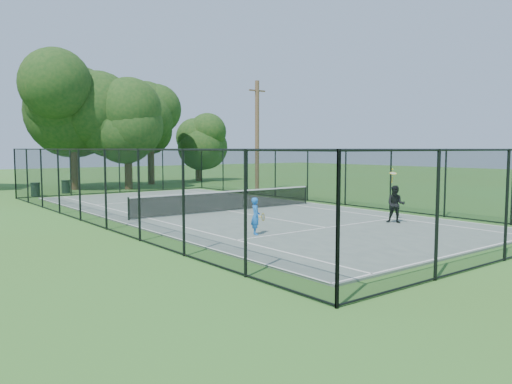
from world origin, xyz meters
TOP-DOWN VIEW (x-y plane):
  - ground at (0.00, 0.00)m, footprint 120.00×120.00m
  - tennis_court at (0.00, 0.00)m, footprint 11.00×24.00m
  - tennis_net at (0.00, 0.00)m, footprint 10.08×0.08m
  - fence at (0.00, 0.00)m, footprint 13.10×26.10m
  - tree_near_left at (-1.54, 17.50)m, footprint 7.39×7.39m
  - tree_near_mid at (1.69, 15.40)m, footprint 5.79×5.79m
  - tree_near_right at (5.39, 19.30)m, footprint 5.90×5.90m
  - tree_far_right at (10.85, 20.66)m, footprint 4.43×4.43m
  - trash_bin_left at (-5.15, 14.00)m, footprint 0.58×0.58m
  - trash_bin_right at (-3.01, 14.86)m, footprint 0.58×0.58m
  - utility_pole at (8.70, 9.00)m, footprint 1.40×0.30m
  - player_blue at (-2.97, -5.94)m, footprint 0.83×0.55m
  - player_black at (3.03, -7.22)m, footprint 0.89×1.00m

SIDE VIEW (x-z plane):
  - ground at x=0.00m, z-range 0.00..0.00m
  - tennis_court at x=0.00m, z-range 0.00..0.06m
  - trash_bin_left at x=-5.15m, z-range 0.01..0.86m
  - trash_bin_right at x=-3.01m, z-range 0.01..0.89m
  - tennis_net at x=0.00m, z-range 0.10..1.05m
  - player_blue at x=-2.97m, z-range 0.06..1.33m
  - player_black at x=3.03m, z-range -0.26..1.88m
  - fence at x=0.00m, z-range 0.00..3.00m
  - tree_far_right at x=10.85m, z-range 0.69..6.56m
  - utility_pole at x=8.70m, z-range 0.06..7.86m
  - tree_near_mid at x=1.69m, z-range 0.87..8.44m
  - tree_near_right at x=5.39m, z-range 1.10..9.24m
  - tree_near_left at x=-1.54m, z-range 1.11..10.75m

